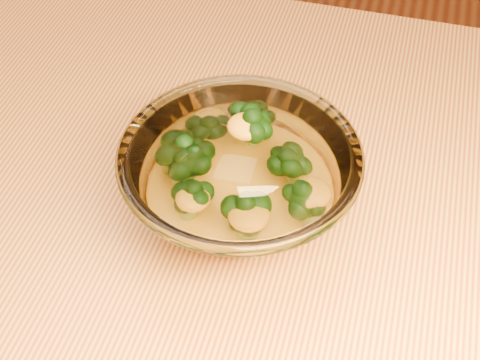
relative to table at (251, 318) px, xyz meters
The scene contains 4 objects.
table is the anchor object (origin of this frame).
glass_bowl 0.15m from the table, 118.90° to the left, with size 0.20×0.20×0.09m.
cheese_sauce 0.13m from the table, 118.90° to the left, with size 0.12×0.12×0.03m, color orange.
broccoli_heap 0.17m from the table, 120.85° to the left, with size 0.15×0.14×0.08m.
Camera 1 is at (0.08, -0.33, 1.22)m, focal length 50.00 mm.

